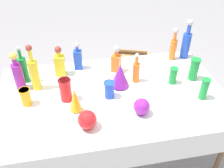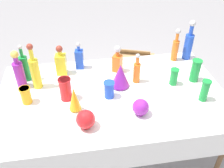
{
  "view_description": "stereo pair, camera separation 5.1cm",
  "coord_description": "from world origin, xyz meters",
  "px_view_note": "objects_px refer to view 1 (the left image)",
  "views": [
    {
      "loc": [
        -0.32,
        -1.67,
        2.13
      ],
      "look_at": [
        0.0,
        0.0,
        0.86
      ],
      "focal_mm": 40.0,
      "sensor_mm": 36.0,
      "label": 1
    },
    {
      "loc": [
        -0.27,
        -1.68,
        2.13
      ],
      "look_at": [
        0.0,
        0.0,
        0.86
      ],
      "focal_mm": 40.0,
      "sensor_mm": 36.0,
      "label": 2
    }
  ],
  "objects_px": {
    "square_decanter_0": "(78,58)",
    "fluted_vase_1": "(75,100)",
    "slender_vase_3": "(173,75)",
    "round_bowl_1": "(87,120)",
    "tall_bottle_5": "(34,72)",
    "cardboard_box_behind_left": "(133,68)",
    "square_decanter_1": "(60,63)",
    "slender_vase_1": "(204,88)",
    "tall_bottle_3": "(23,68)",
    "slender_vase_2": "(194,69)",
    "tall_bottle_1": "(18,74)",
    "round_bowl_0": "(142,107)",
    "tall_bottle_0": "(186,43)",
    "square_decanter_2": "(116,61)",
    "slender_vase_0": "(26,96)",
    "slender_vase_4": "(65,89)",
    "tall_bottle_4": "(173,47)",
    "tall_bottle_2": "(136,70)",
    "slender_vase_5": "(109,89)"
  },
  "relations": [
    {
      "from": "tall_bottle_4",
      "to": "slender_vase_1",
      "type": "distance_m",
      "value": 0.66
    },
    {
      "from": "square_decanter_2",
      "to": "slender_vase_1",
      "type": "height_order",
      "value": "square_decanter_2"
    },
    {
      "from": "square_decanter_2",
      "to": "fluted_vase_1",
      "type": "relative_size",
      "value": 1.27
    },
    {
      "from": "fluted_vase_1",
      "to": "tall_bottle_0",
      "type": "bearing_deg",
      "value": 27.82
    },
    {
      "from": "tall_bottle_1",
      "to": "tall_bottle_2",
      "type": "bearing_deg",
      "value": -4.9
    },
    {
      "from": "tall_bottle_1",
      "to": "round_bowl_0",
      "type": "distance_m",
      "value": 1.1
    },
    {
      "from": "slender_vase_2",
      "to": "tall_bottle_1",
      "type": "bearing_deg",
      "value": 174.4
    },
    {
      "from": "square_decanter_2",
      "to": "fluted_vase_1",
      "type": "height_order",
      "value": "square_decanter_2"
    },
    {
      "from": "slender_vase_0",
      "to": "slender_vase_4",
      "type": "bearing_deg",
      "value": -0.31
    },
    {
      "from": "slender_vase_0",
      "to": "square_decanter_2",
      "type": "bearing_deg",
      "value": 23.17
    },
    {
      "from": "round_bowl_1",
      "to": "cardboard_box_behind_left",
      "type": "relative_size",
      "value": 0.25
    },
    {
      "from": "slender_vase_2",
      "to": "fluted_vase_1",
      "type": "relative_size",
      "value": 1.0
    },
    {
      "from": "slender_vase_5",
      "to": "tall_bottle_4",
      "type": "bearing_deg",
      "value": 33.28
    },
    {
      "from": "slender_vase_4",
      "to": "round_bowl_1",
      "type": "xyz_separation_m",
      "value": [
        0.14,
        -0.35,
        -0.03
      ]
    },
    {
      "from": "square_decanter_0",
      "to": "fluted_vase_1",
      "type": "distance_m",
      "value": 0.62
    },
    {
      "from": "slender_vase_3",
      "to": "slender_vase_5",
      "type": "bearing_deg",
      "value": -171.37
    },
    {
      "from": "slender_vase_0",
      "to": "slender_vase_5",
      "type": "bearing_deg",
      "value": -2.76
    },
    {
      "from": "tall_bottle_1",
      "to": "tall_bottle_4",
      "type": "distance_m",
      "value": 1.53
    },
    {
      "from": "square_decanter_0",
      "to": "round_bowl_1",
      "type": "height_order",
      "value": "square_decanter_0"
    },
    {
      "from": "slender_vase_3",
      "to": "round_bowl_1",
      "type": "height_order",
      "value": "slender_vase_3"
    },
    {
      "from": "slender_vase_4",
      "to": "round_bowl_1",
      "type": "bearing_deg",
      "value": -68.45
    },
    {
      "from": "slender_vase_1",
      "to": "fluted_vase_1",
      "type": "relative_size",
      "value": 0.91
    },
    {
      "from": "square_decanter_2",
      "to": "slender_vase_2",
      "type": "distance_m",
      "value": 0.73
    },
    {
      "from": "slender_vase_1",
      "to": "slender_vase_2",
      "type": "xyz_separation_m",
      "value": [
        0.04,
        0.28,
        0.01
      ]
    },
    {
      "from": "square_decanter_1",
      "to": "round_bowl_0",
      "type": "relative_size",
      "value": 2.15
    },
    {
      "from": "square_decanter_1",
      "to": "slender_vase_1",
      "type": "height_order",
      "value": "square_decanter_1"
    },
    {
      "from": "square_decanter_0",
      "to": "round_bowl_0",
      "type": "relative_size",
      "value": 2.01
    },
    {
      "from": "slender_vase_4",
      "to": "slender_vase_1",
      "type": "bearing_deg",
      "value": -9.7
    },
    {
      "from": "slender_vase_4",
      "to": "tall_bottle_4",
      "type": "bearing_deg",
      "value": 22.65
    },
    {
      "from": "tall_bottle_0",
      "to": "slender_vase_0",
      "type": "height_order",
      "value": "tall_bottle_0"
    },
    {
      "from": "tall_bottle_3",
      "to": "slender_vase_2",
      "type": "xyz_separation_m",
      "value": [
        1.54,
        -0.26,
        -0.02
      ]
    },
    {
      "from": "slender_vase_5",
      "to": "round_bowl_0",
      "type": "xyz_separation_m",
      "value": [
        0.21,
        -0.25,
        -0.01
      ]
    },
    {
      "from": "square_decanter_0",
      "to": "tall_bottle_0",
      "type": "bearing_deg",
      "value": 0.69
    },
    {
      "from": "tall_bottle_5",
      "to": "slender_vase_4",
      "type": "bearing_deg",
      "value": -39.69
    },
    {
      "from": "square_decanter_0",
      "to": "slender_vase_3",
      "type": "distance_m",
      "value": 0.92
    },
    {
      "from": "square_decanter_0",
      "to": "round_bowl_1",
      "type": "bearing_deg",
      "value": -90.03
    },
    {
      "from": "tall_bottle_4",
      "to": "cardboard_box_behind_left",
      "type": "height_order",
      "value": "tall_bottle_4"
    },
    {
      "from": "tall_bottle_0",
      "to": "tall_bottle_2",
      "type": "height_order",
      "value": "tall_bottle_0"
    },
    {
      "from": "fluted_vase_1",
      "to": "square_decanter_1",
      "type": "bearing_deg",
      "value": 100.82
    },
    {
      "from": "slender_vase_5",
      "to": "round_bowl_0",
      "type": "height_order",
      "value": "slender_vase_5"
    },
    {
      "from": "slender_vase_4",
      "to": "slender_vase_5",
      "type": "bearing_deg",
      "value": -4.95
    },
    {
      "from": "square_decanter_0",
      "to": "cardboard_box_behind_left",
      "type": "bearing_deg",
      "value": 44.99
    },
    {
      "from": "tall_bottle_5",
      "to": "square_decanter_1",
      "type": "height_order",
      "value": "tall_bottle_5"
    },
    {
      "from": "tall_bottle_1",
      "to": "fluted_vase_1",
      "type": "bearing_deg",
      "value": -40.08
    },
    {
      "from": "tall_bottle_5",
      "to": "cardboard_box_behind_left",
      "type": "height_order",
      "value": "tall_bottle_5"
    },
    {
      "from": "tall_bottle_0",
      "to": "tall_bottle_3",
      "type": "xyz_separation_m",
      "value": [
        -1.63,
        -0.14,
        -0.03
      ]
    },
    {
      "from": "tall_bottle_0",
      "to": "tall_bottle_4",
      "type": "bearing_deg",
      "value": -174.53
    },
    {
      "from": "slender_vase_1",
      "to": "slender_vase_2",
      "type": "distance_m",
      "value": 0.28
    },
    {
      "from": "tall_bottle_5",
      "to": "fluted_vase_1",
      "type": "bearing_deg",
      "value": -48.16
    },
    {
      "from": "fluted_vase_1",
      "to": "round_bowl_1",
      "type": "height_order",
      "value": "fluted_vase_1"
    }
  ]
}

